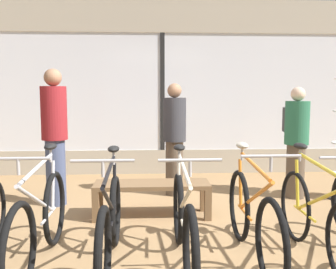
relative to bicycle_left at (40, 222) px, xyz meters
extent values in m
plane|color=#99754C|center=(1.20, 0.43, -0.40)|extent=(24.00, 24.00, 0.00)
cube|color=#B2A893|center=(1.20, 3.78, -0.17)|extent=(12.00, 0.08, 0.45)
cube|color=white|center=(1.20, 3.78, 1.13)|extent=(12.00, 0.04, 2.15)
cube|color=#B2A893|center=(1.20, 3.78, 2.50)|extent=(12.00, 0.08, 0.60)
cube|color=black|center=(1.20, 3.75, 1.13)|extent=(0.08, 0.02, 2.15)
torus|color=black|center=(0.00, 0.51, -0.03)|extent=(0.05, 0.73, 0.73)
torus|color=black|center=(0.00, -0.53, -0.03)|extent=(0.05, 0.73, 0.73)
cylinder|color=#BCBCC1|center=(0.00, -0.05, 0.21)|extent=(0.03, 0.97, 0.51)
cylinder|color=#BCBCC1|center=(0.00, 0.47, 0.21)|extent=(0.03, 0.11, 0.49)
cylinder|color=#BCBCC1|center=(0.00, -0.02, 0.48)|extent=(0.03, 0.90, 0.10)
cylinder|color=#BCBCC1|center=(0.00, 0.27, -0.03)|extent=(0.03, 0.47, 0.03)
cylinder|color=#B2B2B7|center=(0.00, 0.43, 0.52)|extent=(0.02, 0.02, 0.14)
ellipsoid|color=black|center=(0.00, 0.43, 0.60)|extent=(0.11, 0.22, 0.06)
cylinder|color=#B2B2B7|center=(0.00, -0.47, 0.58)|extent=(0.02, 0.02, 0.12)
cylinder|color=#ADADB2|center=(0.00, -0.47, 0.64)|extent=(0.46, 0.02, 0.02)
torus|color=black|center=(0.60, 0.45, -0.05)|extent=(0.06, 0.69, 0.69)
torus|color=black|center=(0.60, -0.54, -0.05)|extent=(0.06, 0.69, 0.69)
cylinder|color=black|center=(0.60, -0.09, 0.19)|extent=(0.03, 0.93, 0.51)
cylinder|color=black|center=(0.60, 0.41, 0.19)|extent=(0.03, 0.11, 0.49)
cylinder|color=black|center=(0.60, -0.06, 0.46)|extent=(0.03, 0.86, 0.10)
cylinder|color=black|center=(0.60, 0.23, -0.05)|extent=(0.03, 0.45, 0.03)
cylinder|color=#B2B2B7|center=(0.60, 0.37, 0.50)|extent=(0.02, 0.02, 0.14)
ellipsoid|color=black|center=(0.60, 0.37, 0.58)|extent=(0.11, 0.22, 0.06)
cylinder|color=#B2B2B7|center=(0.60, -0.48, 0.56)|extent=(0.02, 0.02, 0.12)
cylinder|color=#ADADB2|center=(0.60, -0.48, 0.62)|extent=(0.46, 0.02, 0.02)
torus|color=black|center=(1.24, 0.46, -0.05)|extent=(0.06, 0.71, 0.71)
torus|color=black|center=(1.24, -0.60, -0.05)|extent=(0.06, 0.71, 0.71)
cylinder|color=beige|center=(1.24, -0.11, 0.19)|extent=(0.03, 0.99, 0.51)
cylinder|color=beige|center=(1.24, 0.42, 0.19)|extent=(0.03, 0.11, 0.49)
cylinder|color=beige|center=(1.24, -0.08, 0.47)|extent=(0.03, 0.92, 0.10)
cylinder|color=beige|center=(1.24, 0.22, -0.05)|extent=(0.03, 0.48, 0.03)
cylinder|color=#B2B2B7|center=(1.24, 0.38, 0.50)|extent=(0.02, 0.02, 0.14)
ellipsoid|color=black|center=(1.24, 0.38, 0.58)|extent=(0.11, 0.22, 0.06)
cylinder|color=#B2B2B7|center=(1.24, -0.54, 0.56)|extent=(0.02, 0.02, 0.12)
cylinder|color=#ADADB2|center=(1.24, -0.54, 0.62)|extent=(0.46, 0.02, 0.02)
torus|color=black|center=(1.86, 0.51, -0.04)|extent=(0.05, 0.72, 0.72)
torus|color=black|center=(1.86, -0.49, -0.04)|extent=(0.05, 0.72, 0.72)
cylinder|color=orange|center=(1.86, -0.03, 0.20)|extent=(0.03, 0.94, 0.51)
cylinder|color=orange|center=(1.86, 0.47, 0.20)|extent=(0.03, 0.11, 0.49)
cylinder|color=orange|center=(1.86, 0.00, 0.48)|extent=(0.03, 0.87, 0.10)
cylinder|color=orange|center=(1.86, 0.28, -0.04)|extent=(0.03, 0.45, 0.03)
cylinder|color=#B2B2B7|center=(1.86, 0.43, 0.51)|extent=(0.02, 0.02, 0.14)
ellipsoid|color=#B2A893|center=(1.86, 0.43, 0.59)|extent=(0.11, 0.22, 0.06)
cylinder|color=#B2B2B7|center=(1.86, -0.43, 0.57)|extent=(0.02, 0.02, 0.12)
cylinder|color=#ADADB2|center=(1.86, -0.43, 0.63)|extent=(0.46, 0.02, 0.02)
torus|color=black|center=(2.43, 0.47, -0.04)|extent=(0.04, 0.71, 0.71)
cylinder|color=gold|center=(2.43, -0.09, 0.20)|extent=(0.03, 0.97, 0.51)
cylinder|color=gold|center=(2.43, 0.43, 0.20)|extent=(0.03, 0.11, 0.49)
cylinder|color=gold|center=(2.43, -0.06, 0.47)|extent=(0.03, 0.90, 0.10)
cylinder|color=gold|center=(2.43, 0.24, -0.04)|extent=(0.03, 0.47, 0.03)
cylinder|color=#B2B2B7|center=(2.43, 0.39, 0.51)|extent=(0.02, 0.02, 0.14)
ellipsoid|color=black|center=(2.43, 0.39, 0.59)|extent=(0.11, 0.22, 0.06)
cube|color=brown|center=(0.98, 1.29, 0.00)|extent=(1.40, 0.44, 0.05)
cube|color=brown|center=(0.32, 1.11, -0.21)|extent=(0.08, 0.08, 0.37)
cube|color=brown|center=(1.64, 1.11, -0.21)|extent=(0.08, 0.08, 0.37)
cube|color=brown|center=(0.32, 1.47, -0.21)|extent=(0.08, 0.08, 0.37)
cube|color=brown|center=(1.64, 1.47, -0.21)|extent=(0.08, 0.08, 0.37)
cylinder|color=brown|center=(1.32, 2.27, 0.00)|extent=(0.28, 0.28, 0.80)
cylinder|color=#333338|center=(1.32, 2.27, 0.72)|extent=(0.37, 0.37, 0.64)
sphere|color=#9E7051|center=(1.32, 2.27, 1.14)|extent=(0.21, 0.21, 0.21)
cube|color=#38383D|center=(1.34, 2.51, 0.75)|extent=(0.25, 0.16, 0.36)
cylinder|color=#424C6B|center=(-0.31, 1.85, 0.05)|extent=(0.33, 0.33, 0.89)
cylinder|color=maroon|center=(-0.31, 1.85, 0.84)|extent=(0.43, 0.43, 0.71)
sphere|color=#9E7051|center=(-0.31, 1.85, 1.31)|extent=(0.23, 0.23, 0.23)
cube|color=#38383D|center=(-0.39, 2.07, 0.88)|extent=(0.27, 0.21, 0.36)
cylinder|color=brown|center=(3.05, 2.02, -0.01)|extent=(0.28, 0.28, 0.78)
cylinder|color=#286647|center=(3.05, 2.02, 0.69)|extent=(0.36, 0.36, 0.62)
sphere|color=beige|center=(3.05, 2.02, 1.09)|extent=(0.20, 0.20, 0.20)
cube|color=#38383D|center=(3.07, 2.26, 0.72)|extent=(0.25, 0.15, 0.36)
camera|label=1|loc=(0.93, -3.17, 1.10)|focal=40.00mm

